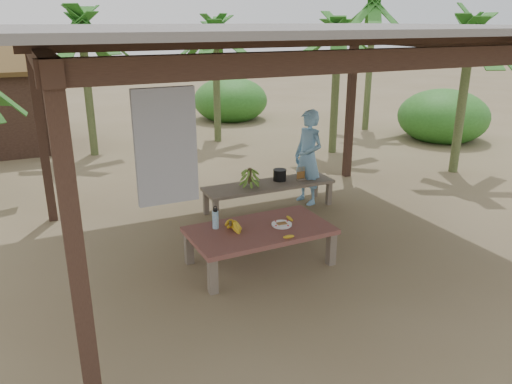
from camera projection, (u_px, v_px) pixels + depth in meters
name	position (u px, v px, depth m)	size (l,w,h in m)	color
ground	(276.00, 244.00, 7.09)	(80.00, 80.00, 0.00)	brown
pavilion	(278.00, 40.00, 6.17)	(6.60, 5.60, 2.95)	black
work_table	(260.00, 233.00, 6.37)	(1.82, 1.04, 0.50)	brown
bench	(269.00, 187.00, 8.26)	(2.20, 0.61, 0.45)	brown
ripe_banana_bunch	(230.00, 226.00, 6.22)	(0.26, 0.23, 0.16)	gold
plate	(282.00, 225.00, 6.42)	(0.26, 0.26, 0.04)	white
loose_banana_front	(289.00, 237.00, 6.06)	(0.04, 0.17, 0.04)	gold
loose_banana_side	(290.00, 218.00, 6.61)	(0.04, 0.14, 0.04)	gold
water_flask	(215.00, 219.00, 6.32)	(0.08, 0.08, 0.30)	#429ACF
green_banana_stalk	(250.00, 177.00, 8.05)	(0.28, 0.28, 0.32)	#598C2D
cooking_pot	(280.00, 175.00, 8.38)	(0.22, 0.22, 0.18)	black
skewer_rack	(301.00, 173.00, 8.39)	(0.18, 0.08, 0.24)	#A57F47
woman	(308.00, 157.00, 8.45)	(0.59, 0.39, 1.62)	#7AB5E7
banana_plant_ne	(338.00, 41.00, 11.17)	(1.80, 1.80, 3.05)	#596638
banana_plant_n	(215.00, 40.00, 12.27)	(1.80, 1.80, 3.02)	#596638
banana_plant_nw	(82.00, 35.00, 10.89)	(1.80, 1.80, 3.19)	#596638
banana_plant_e	(470.00, 42.00, 9.62)	(1.80, 1.80, 3.09)	#596638
banana_plant_far	(373.00, 15.00, 13.46)	(1.80, 1.80, 3.64)	#596638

